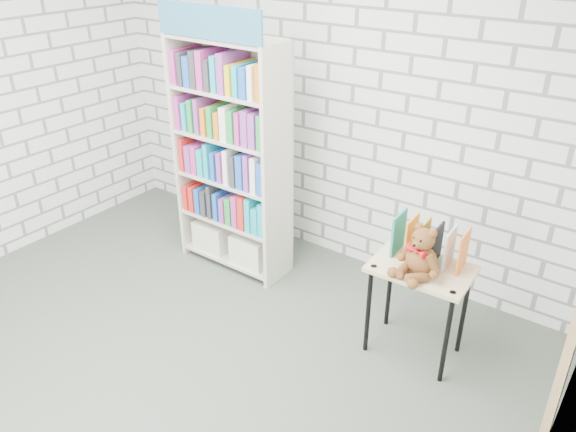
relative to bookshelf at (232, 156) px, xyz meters
The scene contains 6 objects.
ground 1.75m from the bookshelf, 70.26° to the right, with size 4.50×4.50×0.00m, color #444E42.
room_shell 1.65m from the bookshelf, 70.26° to the right, with size 4.52×4.02×2.81m.
bookshelf is the anchor object (origin of this frame).
display_table 1.81m from the bookshelf, ahead, with size 0.66×0.47×0.69m.
table_books 1.77m from the bookshelf, ahead, with size 0.46×0.22×0.27m.
teddy_bear 1.80m from the bookshelf, ahead, with size 0.31×0.30×0.34m.
Camera 1 is at (2.37, -1.81, 2.67)m, focal length 35.00 mm.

